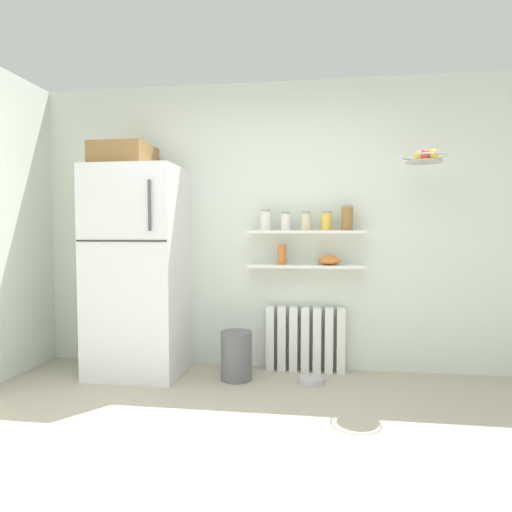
% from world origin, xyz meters
% --- Properties ---
extents(ground_plane, '(7.04, 7.04, 0.00)m').
position_xyz_m(ground_plane, '(0.00, 0.50, 0.00)').
color(ground_plane, '#B2A893').
extents(back_wall, '(7.04, 0.10, 2.60)m').
position_xyz_m(back_wall, '(0.00, 2.05, 1.30)').
color(back_wall, silver).
rests_on(back_wall, ground_plane).
extents(refrigerator, '(0.78, 0.70, 2.01)m').
position_xyz_m(refrigerator, '(-1.18, 1.66, 0.95)').
color(refrigerator, silver).
rests_on(refrigerator, ground_plane).
extents(radiator, '(0.70, 0.12, 0.58)m').
position_xyz_m(radiator, '(0.28, 1.92, 0.29)').
color(radiator, white).
rests_on(radiator, ground_plane).
extents(wall_shelf_lower, '(1.03, 0.22, 0.02)m').
position_xyz_m(wall_shelf_lower, '(0.28, 1.89, 0.95)').
color(wall_shelf_lower, white).
extents(wall_shelf_upper, '(1.03, 0.22, 0.02)m').
position_xyz_m(wall_shelf_upper, '(0.28, 1.89, 1.25)').
color(wall_shelf_upper, white).
extents(storage_jar_0, '(0.09, 0.09, 0.19)m').
position_xyz_m(storage_jar_0, '(-0.08, 1.89, 1.35)').
color(storage_jar_0, silver).
rests_on(storage_jar_0, wall_shelf_upper).
extents(storage_jar_1, '(0.09, 0.09, 0.17)m').
position_xyz_m(storage_jar_1, '(0.10, 1.89, 1.34)').
color(storage_jar_1, silver).
rests_on(storage_jar_1, wall_shelf_upper).
extents(storage_jar_2, '(0.08, 0.08, 0.17)m').
position_xyz_m(storage_jar_2, '(0.28, 1.89, 1.34)').
color(storage_jar_2, beige).
rests_on(storage_jar_2, wall_shelf_upper).
extents(storage_jar_3, '(0.09, 0.09, 0.17)m').
position_xyz_m(storage_jar_3, '(0.46, 1.89, 1.34)').
color(storage_jar_3, yellow).
rests_on(storage_jar_3, wall_shelf_upper).
extents(storage_jar_4, '(0.10, 0.10, 0.22)m').
position_xyz_m(storage_jar_4, '(0.63, 1.89, 1.37)').
color(storage_jar_4, olive).
rests_on(storage_jar_4, wall_shelf_upper).
extents(vase, '(0.08, 0.08, 0.18)m').
position_xyz_m(vase, '(0.07, 1.89, 1.05)').
color(vase, '#CC7033').
rests_on(vase, wall_shelf_lower).
extents(shelf_bowl, '(0.19, 0.19, 0.09)m').
position_xyz_m(shelf_bowl, '(0.49, 1.89, 1.00)').
color(shelf_bowl, orange).
rests_on(shelf_bowl, wall_shelf_lower).
extents(trash_bin, '(0.26, 0.26, 0.41)m').
position_xyz_m(trash_bin, '(-0.29, 1.60, 0.21)').
color(trash_bin, slate).
rests_on(trash_bin, ground_plane).
extents(pet_food_bowl, '(0.21, 0.21, 0.05)m').
position_xyz_m(pet_food_bowl, '(0.34, 1.60, 0.03)').
color(pet_food_bowl, '#B7B7BC').
rests_on(pet_food_bowl, ground_plane).
extents(hanging_fruit_basket, '(0.34, 0.34, 0.10)m').
position_xyz_m(hanging_fruit_basket, '(1.21, 1.61, 1.83)').
color(hanging_fruit_basket, '#B2B2B7').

